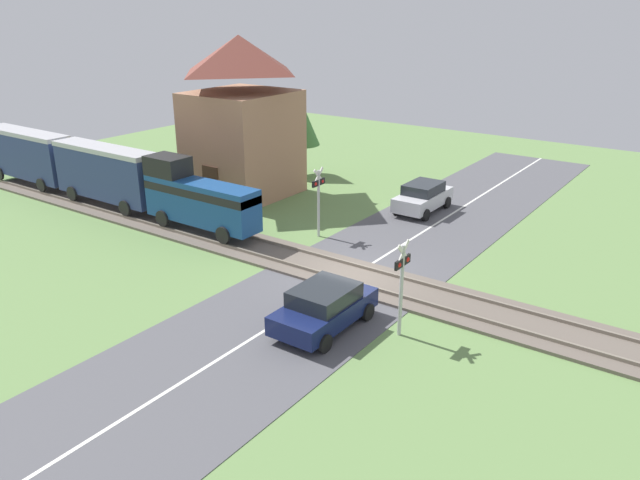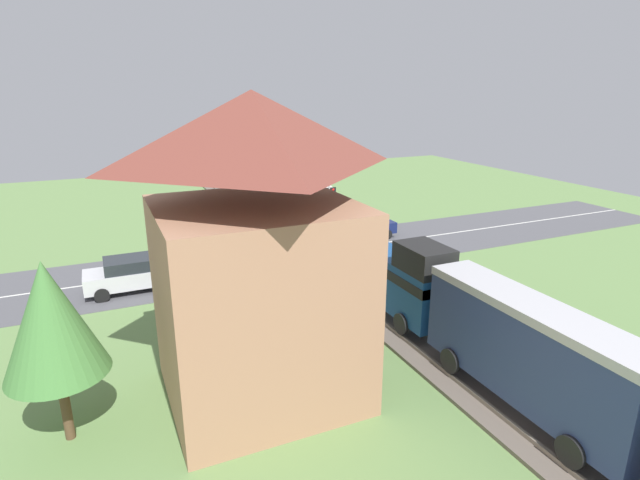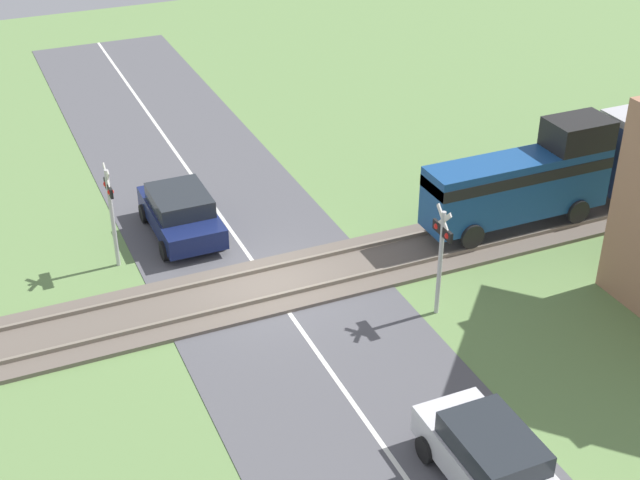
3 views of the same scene
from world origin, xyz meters
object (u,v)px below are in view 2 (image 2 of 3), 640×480
at_px(crossing_signal_west_approach, 329,198).
at_px(station_building, 258,257).
at_px(crossing_signal_east_approach, 279,243).
at_px(train, 543,361).
at_px(car_near_crossing, 361,225).
at_px(car_far_side, 131,274).
at_px(pedestrian_by_station, 369,348).

bearing_deg(crossing_signal_west_approach, station_building, 58.39).
relative_size(crossing_signal_west_approach, crossing_signal_east_approach, 1.00).
height_order(train, crossing_signal_east_approach, train).
distance_m(car_near_crossing, crossing_signal_east_approach, 8.65).
relative_size(train, station_building, 2.39).
bearing_deg(car_far_side, car_near_crossing, -167.38).
bearing_deg(crossing_signal_west_approach, car_near_crossing, 114.32).
height_order(car_far_side, crossing_signal_east_approach, crossing_signal_east_approach).
height_order(car_far_side, crossing_signal_west_approach, crossing_signal_west_approach).
bearing_deg(pedestrian_by_station, car_near_crossing, -117.63).
bearing_deg(train, crossing_signal_east_approach, -75.88).
distance_m(car_near_crossing, car_far_side, 13.18).
xyz_separation_m(car_far_side, station_building, (-2.85, 9.51, 3.35)).
bearing_deg(car_near_crossing, station_building, 51.07).
distance_m(car_near_crossing, pedestrian_by_station, 14.26).
xyz_separation_m(car_far_side, crossing_signal_west_approach, (-11.85, -5.11, 1.26)).
height_order(train, car_near_crossing, train).
bearing_deg(train, crossing_signal_west_approach, -98.77).
relative_size(train, crossing_signal_west_approach, 6.30).
distance_m(car_far_side, pedestrian_by_station, 11.58).
distance_m(crossing_signal_west_approach, crossing_signal_east_approach, 9.39).
height_order(crossing_signal_east_approach, station_building, station_building).
bearing_deg(car_near_crossing, train, 76.77).
bearing_deg(car_near_crossing, crossing_signal_east_approach, 36.68).
relative_size(car_far_side, crossing_signal_east_approach, 1.19).
xyz_separation_m(crossing_signal_west_approach, station_building, (9.00, 14.62, 2.09)).
distance_m(car_far_side, station_building, 10.48).
xyz_separation_m(train, station_building, (6.07, -4.36, 2.25)).
relative_size(train, pedestrian_by_station, 12.16).
bearing_deg(car_far_side, pedestrian_by_station, 122.64).
relative_size(train, car_near_crossing, 5.21).
bearing_deg(train, station_building, -35.69).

